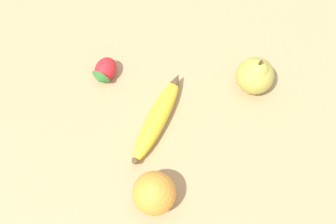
{
  "coord_description": "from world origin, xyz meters",
  "views": [
    {
      "loc": [
        -0.22,
        -0.38,
        0.7
      ],
      "look_at": [
        -0.1,
        -0.11,
        0.03
      ],
      "focal_mm": 42.0,
      "sensor_mm": 36.0,
      "label": 1
    }
  ],
  "objects_px": {
    "strawberry": "(105,71)",
    "orange": "(154,193)",
    "banana": "(157,118)",
    "pear": "(255,75)"
  },
  "relations": [
    {
      "from": "strawberry",
      "to": "banana",
      "type": "bearing_deg",
      "value": 71.39
    },
    {
      "from": "banana",
      "to": "orange",
      "type": "height_order",
      "value": "orange"
    },
    {
      "from": "strawberry",
      "to": "orange",
      "type": "bearing_deg",
      "value": 47.3
    },
    {
      "from": "orange",
      "to": "strawberry",
      "type": "distance_m",
      "value": 0.27
    },
    {
      "from": "orange",
      "to": "strawberry",
      "type": "xyz_separation_m",
      "value": [
        0.01,
        0.27,
        -0.02
      ]
    },
    {
      "from": "banana",
      "to": "pear",
      "type": "distance_m",
      "value": 0.21
    },
    {
      "from": "orange",
      "to": "pear",
      "type": "xyz_separation_m",
      "value": [
        0.27,
        0.13,
        0.0
      ]
    },
    {
      "from": "strawberry",
      "to": "pear",
      "type": "bearing_deg",
      "value": 110.91
    },
    {
      "from": "pear",
      "to": "banana",
      "type": "bearing_deg",
      "value": 178.6
    },
    {
      "from": "orange",
      "to": "strawberry",
      "type": "height_order",
      "value": "orange"
    }
  ]
}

